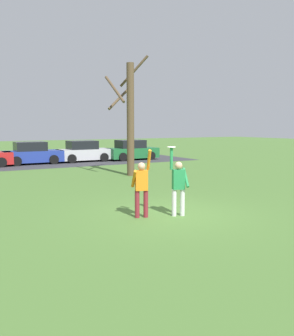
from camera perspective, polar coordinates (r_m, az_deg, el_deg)
The scene contains 9 objects.
ground_plane at distance 11.45m, azimuth 3.61°, elevation -7.17°, with size 120.00×120.00×0.00m, color #4C7533.
person_catcher at distance 11.07m, azimuth 4.91°, elevation -2.47°, with size 0.58×0.48×2.08m.
person_defender at distance 10.82m, azimuth -0.87°, elevation -2.66°, with size 0.63×0.56×2.04m.
frisbee_disc at distance 10.89m, azimuth 3.83°, elevation 3.27°, with size 0.25×0.25×0.02m, color white.
parked_car_blue at distance 27.44m, azimuth -17.44°, elevation 2.11°, with size 4.12×2.07×1.59m.
parked_car_silver at distance 28.52m, azimuth -9.83°, elevation 2.48°, with size 4.12×2.07×1.59m.
parked_car_green at distance 29.62m, azimuth -2.40°, elevation 2.72°, with size 4.12×2.07×1.59m.
parking_strip at distance 27.77m, azimuth -13.01°, elevation 0.80°, with size 20.57×6.40×0.01m, color #38383D.
bare_tree_tall at distance 20.03m, azimuth -2.73°, elevation 8.08°, with size 2.32×2.25×6.58m.
Camera 1 is at (-6.17, -9.25, 2.72)m, focal length 39.18 mm.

